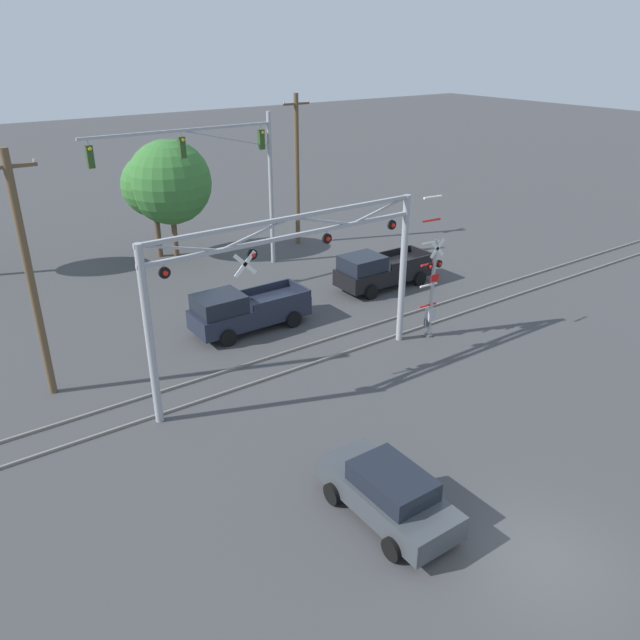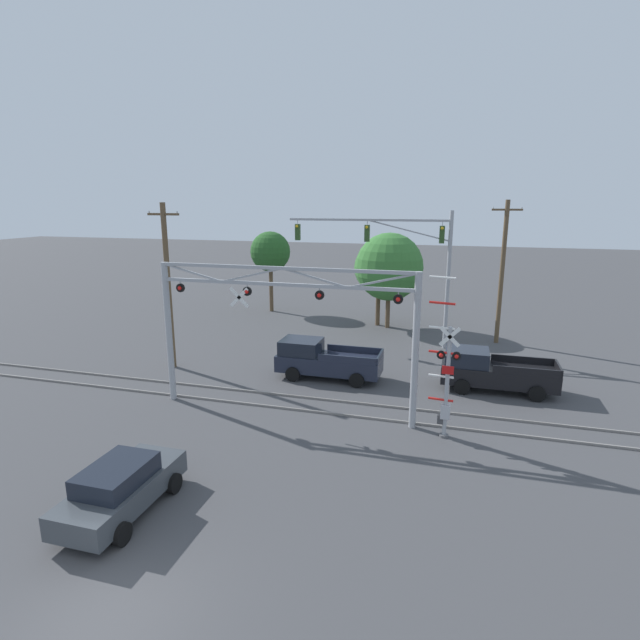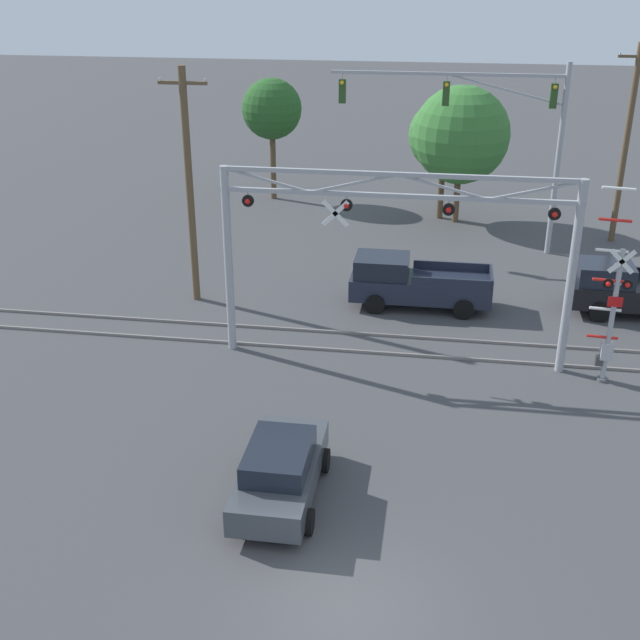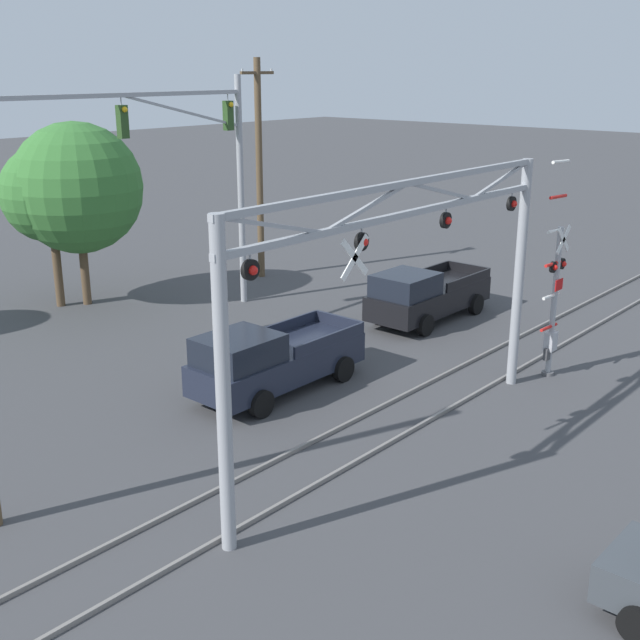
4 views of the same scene
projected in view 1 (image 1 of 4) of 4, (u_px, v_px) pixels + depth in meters
ground_plane at (542, 560)px, 15.72m from camera, size 200.00×200.00×0.00m
rail_track_near at (290, 371)px, 24.48m from camera, size 80.00×0.08×0.10m
rail_track_far at (271, 357)px, 25.55m from camera, size 80.00×0.08×0.10m
crossing_gantry at (291, 275)px, 22.55m from camera, size 11.23×0.30×6.35m
crossing_signal_mast at (431, 288)px, 26.47m from camera, size 1.30×0.35×6.29m
traffic_signal_span at (230, 166)px, 32.72m from camera, size 10.16×0.39×8.41m
pickup_truck_lead at (244, 310)px, 27.61m from camera, size 5.34×2.16×1.96m
pickup_truck_following at (380, 270)px, 32.33m from camera, size 5.32×2.16×1.96m
sedan_waiting at (388, 493)px, 16.83m from camera, size 2.03×4.23×1.58m
utility_pole_left at (30, 276)px, 21.24m from camera, size 1.80×0.28×8.88m
utility_pole_right at (297, 169)px, 37.81m from camera, size 1.80×0.28×9.03m
background_tree_far_left_verge at (153, 185)px, 35.59m from camera, size 3.58×3.58×6.06m
background_tree_far_right_verge at (170, 182)px, 35.55m from camera, size 4.79×4.79×6.82m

